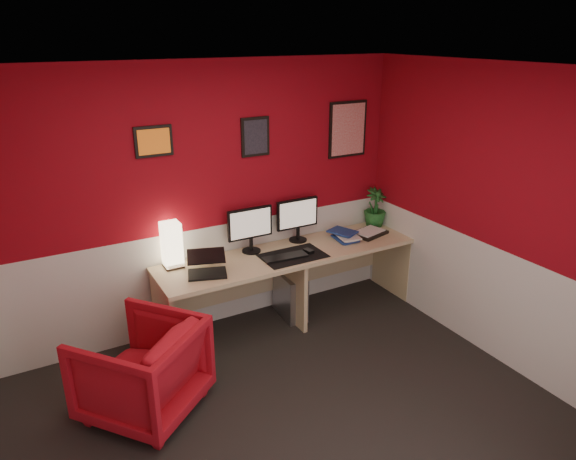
# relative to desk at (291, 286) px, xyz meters

# --- Properties ---
(ground) EXTENTS (4.00, 3.50, 0.01)m
(ground) POSITION_rel_desk_xyz_m (-0.74, -1.41, -0.36)
(ground) COLOR black
(ground) RESTS_ON ground
(ceiling) EXTENTS (4.00, 3.50, 0.01)m
(ceiling) POSITION_rel_desk_xyz_m (-0.74, -1.41, 2.13)
(ceiling) COLOR white
(ceiling) RESTS_ON ground
(wall_back) EXTENTS (4.00, 0.01, 2.50)m
(wall_back) POSITION_rel_desk_xyz_m (-0.74, 0.34, 0.89)
(wall_back) COLOR maroon
(wall_back) RESTS_ON ground
(wall_front) EXTENTS (4.00, 0.01, 2.50)m
(wall_front) POSITION_rel_desk_xyz_m (-0.74, -3.16, 0.89)
(wall_front) COLOR maroon
(wall_front) RESTS_ON ground
(wall_right) EXTENTS (0.01, 3.50, 2.50)m
(wall_right) POSITION_rel_desk_xyz_m (1.26, -1.41, 0.89)
(wall_right) COLOR maroon
(wall_right) RESTS_ON ground
(wainscot_back) EXTENTS (4.00, 0.01, 1.00)m
(wainscot_back) POSITION_rel_desk_xyz_m (-0.74, 0.34, 0.14)
(wainscot_back) COLOR silver
(wainscot_back) RESTS_ON ground
(wainscot_right) EXTENTS (0.01, 3.50, 1.00)m
(wainscot_right) POSITION_rel_desk_xyz_m (1.25, -1.41, 0.14)
(wainscot_right) COLOR silver
(wainscot_right) RESTS_ON ground
(desk) EXTENTS (2.60, 0.65, 0.73)m
(desk) POSITION_rel_desk_xyz_m (0.00, 0.00, 0.00)
(desk) COLOR #CBB782
(desk) RESTS_ON ground
(shoji_lamp) EXTENTS (0.16, 0.16, 0.40)m
(shoji_lamp) POSITION_rel_desk_xyz_m (-1.08, 0.23, 0.56)
(shoji_lamp) COLOR #FFE5B2
(shoji_lamp) RESTS_ON desk
(laptop) EXTENTS (0.39, 0.32, 0.22)m
(laptop) POSITION_rel_desk_xyz_m (-0.87, -0.08, 0.47)
(laptop) COLOR black
(laptop) RESTS_ON desk
(monitor_left) EXTENTS (0.45, 0.06, 0.58)m
(monitor_left) POSITION_rel_desk_xyz_m (-0.32, 0.20, 0.66)
(monitor_left) COLOR black
(monitor_left) RESTS_ON desk
(monitor_right) EXTENTS (0.45, 0.06, 0.58)m
(monitor_right) POSITION_rel_desk_xyz_m (0.21, 0.22, 0.66)
(monitor_right) COLOR black
(monitor_right) RESTS_ON desk
(desk_mat) EXTENTS (0.60, 0.38, 0.01)m
(desk_mat) POSITION_rel_desk_xyz_m (-0.03, -0.09, 0.37)
(desk_mat) COLOR black
(desk_mat) RESTS_ON desk
(keyboard) EXTENTS (0.43, 0.17, 0.02)m
(keyboard) POSITION_rel_desk_xyz_m (-0.12, -0.10, 0.38)
(keyboard) COLOR black
(keyboard) RESTS_ON desk_mat
(mouse) EXTENTS (0.08, 0.11, 0.03)m
(mouse) POSITION_rel_desk_xyz_m (0.14, -0.10, 0.39)
(mouse) COLOR black
(mouse) RESTS_ON desk_mat
(book_bottom) EXTENTS (0.23, 0.29, 0.03)m
(book_bottom) POSITION_rel_desk_xyz_m (0.54, 0.01, 0.38)
(book_bottom) COLOR navy
(book_bottom) RESTS_ON desk
(book_middle) EXTENTS (0.25, 0.31, 0.02)m
(book_middle) POSITION_rel_desk_xyz_m (0.56, 0.02, 0.40)
(book_middle) COLOR silver
(book_middle) RESTS_ON book_bottom
(book_top) EXTENTS (0.29, 0.33, 0.03)m
(book_top) POSITION_rel_desk_xyz_m (0.55, 0.03, 0.43)
(book_top) COLOR navy
(book_top) RESTS_ON book_middle
(zen_tray) EXTENTS (0.40, 0.33, 0.03)m
(zen_tray) POSITION_rel_desk_xyz_m (0.94, 0.01, 0.38)
(zen_tray) COLOR black
(zen_tray) RESTS_ON desk
(potted_plant) EXTENTS (0.26, 0.26, 0.42)m
(potted_plant) POSITION_rel_desk_xyz_m (1.14, 0.18, 0.57)
(potted_plant) COLOR #19591E
(potted_plant) RESTS_ON desk
(pc_tower) EXTENTS (0.23, 0.46, 0.45)m
(pc_tower) POSITION_rel_desk_xyz_m (0.04, 0.08, -0.14)
(pc_tower) COLOR #99999E
(pc_tower) RESTS_ON ground
(armchair) EXTENTS (1.11, 1.11, 0.73)m
(armchair) POSITION_rel_desk_xyz_m (-1.63, -0.63, -0.00)
(armchair) COLOR #A80C18
(armchair) RESTS_ON ground
(art_left) EXTENTS (0.32, 0.02, 0.26)m
(art_left) POSITION_rel_desk_xyz_m (-1.13, 0.33, 1.49)
(art_left) COLOR orange
(art_left) RESTS_ON wall_back
(art_center) EXTENTS (0.28, 0.02, 0.36)m
(art_center) POSITION_rel_desk_xyz_m (-0.19, 0.33, 1.44)
(art_center) COLOR black
(art_center) RESTS_ON wall_back
(art_right) EXTENTS (0.44, 0.02, 0.56)m
(art_right) POSITION_rel_desk_xyz_m (0.85, 0.33, 1.42)
(art_right) COLOR red
(art_right) RESTS_ON wall_back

